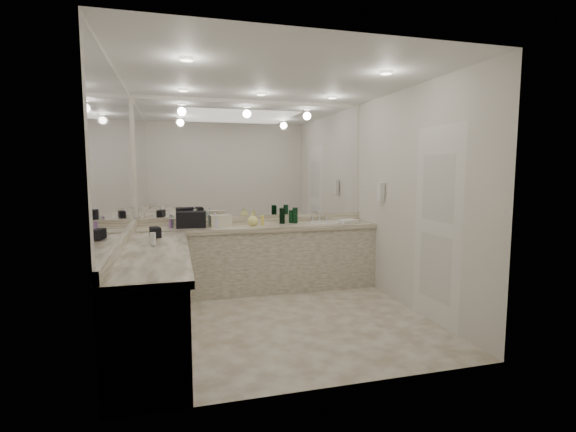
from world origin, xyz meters
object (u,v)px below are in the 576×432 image
object	(u,v)px
soap_bottle_c	(253,219)
soap_bottle_b	(215,220)
soap_bottle_a	(196,217)
wall_phone	(381,192)
sink	(324,223)
cream_cosmetic_case	(221,221)
black_toiletry_bag	(191,219)
hand_towel	(348,221)

from	to	relation	value
soap_bottle_c	soap_bottle_b	bearing A→B (deg)	-175.43
soap_bottle_a	soap_bottle_b	xyz separation A→B (m)	(0.23, -0.18, -0.02)
soap_bottle_b	wall_phone	bearing A→B (deg)	-10.84
wall_phone	sink	bearing A→B (deg)	140.43
wall_phone	soap_bottle_c	world-z (taller)	wall_phone
cream_cosmetic_case	black_toiletry_bag	bearing A→B (deg)	168.61
soap_bottle_c	black_toiletry_bag	bearing A→B (deg)	177.06
sink	soap_bottle_c	xyz separation A→B (m)	(-1.03, -0.05, 0.10)
soap_bottle_b	soap_bottle_c	world-z (taller)	soap_bottle_b
soap_bottle_c	wall_phone	bearing A→B (deg)	-15.36
soap_bottle_a	soap_bottle_b	world-z (taller)	soap_bottle_a
soap_bottle_a	soap_bottle_c	distance (m)	0.75
soap_bottle_b	soap_bottle_c	size ratio (longest dim) A/B	1.02
wall_phone	hand_towel	distance (m)	0.67
wall_phone	soap_bottle_a	xyz separation A→B (m)	(-2.38, 0.59, -0.33)
cream_cosmetic_case	soap_bottle_b	size ratio (longest dim) A/B	1.44
soap_bottle_a	soap_bottle_c	xyz separation A→B (m)	(0.74, -0.14, -0.02)
wall_phone	soap_bottle_b	distance (m)	2.21
sink	soap_bottle_a	distance (m)	1.78
sink	cream_cosmetic_case	bearing A→B (deg)	-178.50
wall_phone	cream_cosmetic_case	world-z (taller)	wall_phone
sink	hand_towel	xyz separation A→B (m)	(0.33, -0.07, 0.03)
wall_phone	soap_bottle_a	distance (m)	2.47
sink	black_toiletry_bag	world-z (taller)	black_toiletry_bag
soap_bottle_c	cream_cosmetic_case	bearing A→B (deg)	178.50
cream_cosmetic_case	soap_bottle_a	distance (m)	0.34
cream_cosmetic_case	soap_bottle_a	world-z (taller)	soap_bottle_a
sink	hand_towel	bearing A→B (deg)	-11.90
sink	cream_cosmetic_case	world-z (taller)	cream_cosmetic_case
soap_bottle_a	soap_bottle_c	size ratio (longest dim) A/B	1.26
wall_phone	hand_towel	xyz separation A→B (m)	(-0.28, 0.43, -0.43)
cream_cosmetic_case	soap_bottle_c	xyz separation A→B (m)	(0.43, -0.01, 0.01)
black_toiletry_bag	soap_bottle_a	bearing A→B (deg)	58.51
black_toiletry_bag	sink	bearing A→B (deg)	0.27
cream_cosmetic_case	soap_bottle_c	distance (m)	0.43
hand_towel	soap_bottle_a	bearing A→B (deg)	175.59
soap_bottle_b	soap_bottle_c	distance (m)	0.50
soap_bottle_b	hand_towel	bearing A→B (deg)	0.63
sink	wall_phone	xyz separation A→B (m)	(0.61, -0.50, 0.46)
black_toiletry_bag	hand_towel	size ratio (longest dim) A/B	1.44
sink	black_toiletry_bag	distance (m)	1.84
wall_phone	black_toiletry_bag	world-z (taller)	wall_phone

